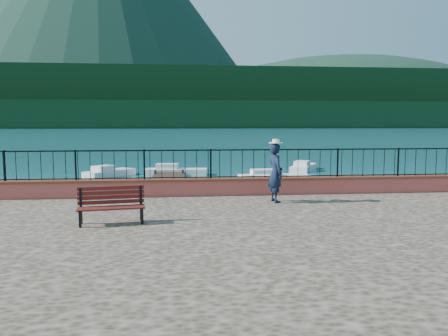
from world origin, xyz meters
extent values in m
plane|color=#19596B|center=(0.00, 0.00, 0.00)|extent=(2000.00, 2000.00, 0.00)
cube|color=#C44C47|center=(0.00, 3.70, 1.49)|extent=(28.00, 0.46, 0.58)
cube|color=black|center=(0.00, 3.70, 2.25)|extent=(27.00, 0.05, 0.95)
cube|color=#2D231C|center=(-2.00, 12.00, 0.15)|extent=(2.00, 16.00, 0.30)
cube|color=black|center=(0.00, 300.00, 9.00)|extent=(900.00, 60.00, 18.00)
cube|color=black|center=(0.00, 360.00, 22.00)|extent=(900.00, 120.00, 44.00)
cone|color=#142D23|center=(-120.00, 700.00, 190.00)|extent=(560.00, 560.00, 380.00)
ellipsoid|color=#142D23|center=(220.00, 560.00, 0.00)|extent=(448.00, 384.00, 180.00)
cube|color=black|center=(-3.00, -0.23, 1.40)|extent=(1.64, 0.71, 0.40)
cube|color=maroon|center=(-3.04, 0.01, 1.84)|extent=(1.58, 0.31, 0.49)
imported|color=black|center=(1.58, 2.24, 2.11)|extent=(0.54, 0.73, 1.82)
cylinder|color=white|center=(1.58, 2.24, 3.08)|extent=(0.44, 0.44, 0.12)
cube|color=silver|center=(3.54, 12.53, 0.40)|extent=(4.43, 1.64, 0.80)
cube|color=white|center=(4.52, 15.59, 0.40)|extent=(4.40, 1.52, 0.80)
cube|color=silver|center=(-6.06, 19.43, 0.40)|extent=(3.33, 3.62, 0.80)
cube|color=silver|center=(-1.53, 19.84, 0.40)|extent=(4.41, 1.80, 0.80)
cube|color=silver|center=(8.20, 21.68, 0.40)|extent=(3.05, 4.25, 0.80)
camera|label=1|loc=(-1.39, -10.81, 3.64)|focal=35.00mm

